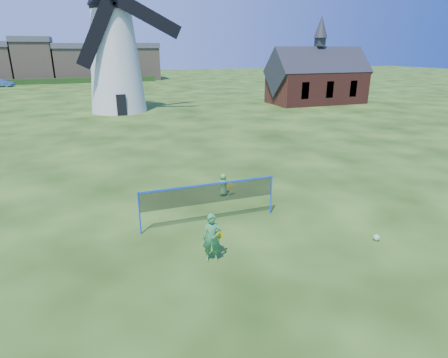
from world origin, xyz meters
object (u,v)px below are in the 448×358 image
at_px(play_ball, 376,238).
at_px(badminton_net, 209,194).
at_px(chapel, 317,80).
at_px(player_boy, 223,185).
at_px(player_girl, 212,238).
at_px(windmill, 115,52).
at_px(car_right, 2,83).

bearing_deg(play_ball, badminton_net, 146.78).
xyz_separation_m(chapel, player_boy, (-20.51, -24.29, -2.23)).
bearing_deg(play_ball, player_girl, 172.85).
xyz_separation_m(windmill, badminton_net, (0.73, -28.00, -4.66)).
relative_size(badminton_net, car_right, 1.30).
height_order(badminton_net, play_ball, badminton_net).
xyz_separation_m(windmill, player_girl, (0.02, -30.49, -5.03)).
relative_size(windmill, play_ball, 77.15).
bearing_deg(player_boy, player_girl, 50.13).
distance_m(chapel, car_right, 53.25).
height_order(play_ball, car_right, car_right).
distance_m(windmill, car_right, 38.78).
bearing_deg(player_girl, play_ball, 13.82).
height_order(badminton_net, player_girl, badminton_net).
distance_m(player_girl, player_boy, 5.36).
bearing_deg(car_right, windmill, -129.67).
relative_size(windmill, player_girl, 11.09).
bearing_deg(badminton_net, play_ball, -33.22).
relative_size(windmill, player_boy, 17.11).
relative_size(windmill, badminton_net, 3.36).
relative_size(badminton_net, player_girl, 3.30).
xyz_separation_m(badminton_net, player_girl, (-0.71, -2.48, -0.37)).
distance_m(badminton_net, car_right, 65.03).
bearing_deg(windmill, chapel, -3.26).
bearing_deg(badminton_net, player_girl, -105.94).
bearing_deg(player_girl, chapel, 73.18).
bearing_deg(chapel, player_boy, -130.17).
bearing_deg(player_boy, windmill, -101.60).
xyz_separation_m(chapel, play_ball, (-17.07, -29.90, -2.61)).
bearing_deg(chapel, badminton_net, -129.38).
height_order(badminton_net, player_boy, badminton_net).
xyz_separation_m(chapel, badminton_net, (-21.93, -26.71, -1.58)).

